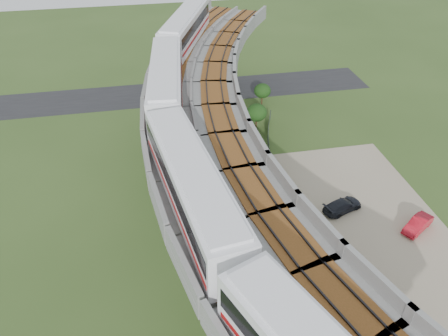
# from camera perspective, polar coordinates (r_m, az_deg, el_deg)

# --- Properties ---
(ground) EXTENTS (160.00, 160.00, 0.00)m
(ground) POSITION_cam_1_polar(r_m,az_deg,el_deg) (41.80, -2.94, -8.03)
(ground) COLOR #354E1F
(ground) RESTS_ON ground
(dirt_lot) EXTENTS (18.00, 26.00, 0.04)m
(dirt_lot) POSITION_cam_1_polar(r_m,az_deg,el_deg) (43.92, 15.98, -7.07)
(dirt_lot) COLOR gray
(dirt_lot) RESTS_ON ground
(asphalt_road) EXTENTS (60.00, 8.00, 0.03)m
(asphalt_road) POSITION_cam_1_polar(r_m,az_deg,el_deg) (66.74, -6.86, 9.71)
(asphalt_road) COLOR #232326
(asphalt_road) RESTS_ON ground
(viaduct) EXTENTS (19.58, 73.98, 11.40)m
(viaduct) POSITION_cam_1_polar(r_m,az_deg,el_deg) (36.77, 2.57, 3.06)
(viaduct) COLOR #99968E
(viaduct) RESTS_ON ground
(metro_train) EXTENTS (11.64, 61.32, 3.64)m
(metro_train) POSITION_cam_1_polar(r_m,az_deg,el_deg) (32.93, -2.44, 5.50)
(metro_train) COLOR white
(metro_train) RESTS_ON ground
(fence) EXTENTS (3.87, 38.73, 1.50)m
(fence) POSITION_cam_1_polar(r_m,az_deg,el_deg) (43.26, 9.96, -5.50)
(fence) COLOR #2D382D
(fence) RESTS_ON ground
(tree_0) EXTENTS (2.36, 2.36, 3.13)m
(tree_0) POSITION_cam_1_polar(r_m,az_deg,el_deg) (62.27, 5.04, 10.02)
(tree_0) COLOR #382314
(tree_0) RESTS_ON ground
(tree_1) EXTENTS (2.61, 2.61, 3.67)m
(tree_1) POSITION_cam_1_polar(r_m,az_deg,el_deg) (55.54, 4.29, 7.23)
(tree_1) COLOR #382314
(tree_1) RESTS_ON ground
(tree_2) EXTENTS (2.18, 2.18, 2.81)m
(tree_2) POSITION_cam_1_polar(r_m,az_deg,el_deg) (50.72, 3.16, 3.42)
(tree_2) COLOR #382314
(tree_2) RESTS_ON ground
(tree_3) EXTENTS (2.26, 2.26, 2.61)m
(tree_3) POSITION_cam_1_polar(r_m,az_deg,el_deg) (46.72, 3.68, -0.06)
(tree_3) COLOR #382314
(tree_3) RESTS_ON ground
(tree_4) EXTENTS (2.40, 2.40, 3.14)m
(tree_4) POSITION_cam_1_polar(r_m,az_deg,el_deg) (40.38, 5.47, -6.00)
(tree_4) COLOR #382314
(tree_4) RESTS_ON ground
(tree_5) EXTENTS (2.29, 2.29, 2.69)m
(tree_5) POSITION_cam_1_polar(r_m,az_deg,el_deg) (36.78, 10.62, -12.64)
(tree_5) COLOR #382314
(tree_5) RESTS_ON ground
(tree_6) EXTENTS (2.42, 2.42, 3.03)m
(tree_6) POSITION_cam_1_polar(r_m,az_deg,el_deg) (34.78, 13.43, -16.16)
(tree_6) COLOR #382314
(tree_6) RESTS_ON ground
(car_white) EXTENTS (2.82, 3.32, 1.07)m
(car_white) POSITION_cam_1_polar(r_m,az_deg,el_deg) (40.39, 10.00, -9.43)
(car_white) COLOR silver
(car_white) RESTS_ON dirt_lot
(car_red) EXTENTS (3.89, 3.06, 1.24)m
(car_red) POSITION_cam_1_polar(r_m,az_deg,el_deg) (45.15, 24.00, -6.73)
(car_red) COLOR red
(car_red) RESTS_ON dirt_lot
(car_dark) EXTENTS (4.56, 3.02, 1.23)m
(car_dark) POSITION_cam_1_polar(r_m,az_deg,el_deg) (44.91, 15.21, -4.74)
(car_dark) COLOR black
(car_dark) RESTS_ON dirt_lot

